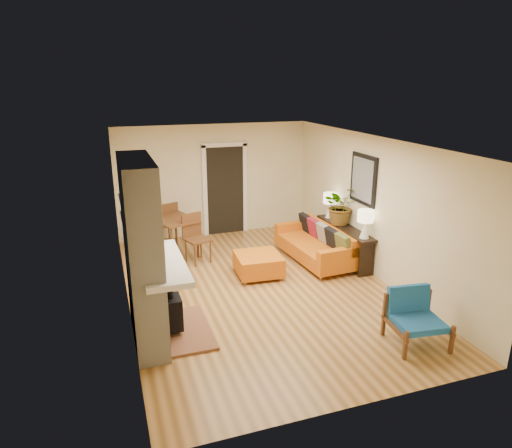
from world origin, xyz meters
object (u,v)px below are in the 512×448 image
at_px(console_table, 344,234).
at_px(houseplant, 341,205).
at_px(ottoman, 258,263).
at_px(lamp_near, 365,221).
at_px(blue_chair, 414,314).
at_px(dining_table, 177,224).
at_px(lamp_far, 330,202).
at_px(sofa, 317,244).

relative_size(console_table, houseplant, 2.32).
xyz_separation_m(ottoman, houseplant, (1.89, 0.36, 0.88)).
bearing_deg(ottoman, lamp_near, -16.45).
relative_size(blue_chair, lamp_near, 1.51).
xyz_separation_m(dining_table, console_table, (3.15, -1.49, -0.07)).
height_order(blue_chair, console_table, blue_chair).
distance_m(console_table, houseplant, 0.58).
distance_m(blue_chair, lamp_far, 3.77).
bearing_deg(sofa, lamp_near, -60.28).
bearing_deg(sofa, dining_table, 153.57).
relative_size(sofa, console_table, 1.10).
xyz_separation_m(blue_chair, houseplant, (0.55, 3.20, 0.71)).
relative_size(console_table, lamp_far, 3.43).
xyz_separation_m(dining_table, houseplant, (3.14, -1.29, 0.48)).
bearing_deg(blue_chair, ottoman, 115.33).
height_order(sofa, houseplant, houseplant).
bearing_deg(console_table, dining_table, 154.65).
bearing_deg(houseplant, sofa, -177.63).
bearing_deg(lamp_far, blue_chair, -98.68).
xyz_separation_m(console_table, lamp_far, (0.00, 0.67, 0.49)).
bearing_deg(lamp_far, console_table, -90.00).
xyz_separation_m(blue_chair, lamp_far, (0.56, 3.67, 0.65)).
relative_size(ottoman, lamp_far, 1.62).
distance_m(dining_table, lamp_far, 3.28).
xyz_separation_m(sofa, lamp_near, (0.51, -0.90, 0.72)).
distance_m(blue_chair, houseplant, 3.32).
height_order(console_table, lamp_near, lamp_near).
distance_m(ottoman, lamp_far, 2.23).
bearing_deg(houseplant, ottoman, -169.23).
bearing_deg(houseplant, dining_table, 157.67).
bearing_deg(console_table, sofa, 160.47).
xyz_separation_m(ottoman, blue_chair, (1.34, -2.84, 0.17)).
distance_m(sofa, dining_table, 2.96).
distance_m(sofa, blue_chair, 3.18).
relative_size(lamp_near, houseplant, 0.68).
relative_size(blue_chair, houseplant, 1.02).
distance_m(blue_chair, lamp_near, 2.43).
height_order(sofa, blue_chair, sofa).
distance_m(sofa, lamp_far, 1.01).
height_order(sofa, ottoman, sofa).
distance_m(ottoman, dining_table, 2.11).
bearing_deg(sofa, console_table, -19.53).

